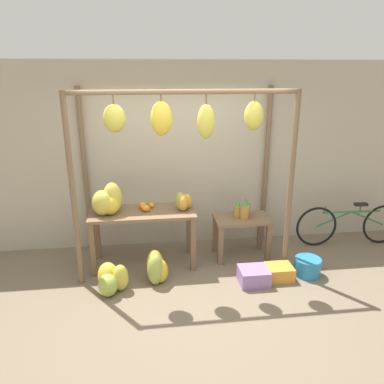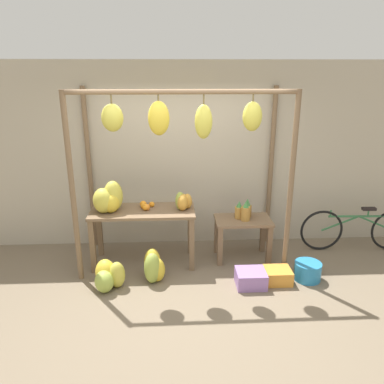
{
  "view_description": "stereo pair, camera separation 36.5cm",
  "coord_description": "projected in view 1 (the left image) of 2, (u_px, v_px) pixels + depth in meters",
  "views": [
    {
      "loc": [
        -0.47,
        -3.92,
        2.67
      ],
      "look_at": [
        0.13,
        0.93,
        1.06
      ],
      "focal_mm": 35.0,
      "sensor_mm": 36.0,
      "label": 1
    },
    {
      "loc": [
        -0.11,
        -3.95,
        2.67
      ],
      "look_at": [
        0.13,
        0.93,
        1.06
      ],
      "focal_mm": 35.0,
      "sensor_mm": 36.0,
      "label": 2
    }
  ],
  "objects": [
    {
      "name": "fruit_crate_purple",
      "position": [
        279.0,
        272.0,
        4.99
      ],
      "size": [
        0.34,
        0.3,
        0.19
      ],
      "color": "orange",
      "rests_on": "ground_plane"
    },
    {
      "name": "blue_bucket",
      "position": [
        308.0,
        267.0,
        5.07
      ],
      "size": [
        0.35,
        0.35,
        0.24
      ],
      "color": "teal",
      "rests_on": "ground_plane"
    },
    {
      "name": "banana_pile_ground_right",
      "position": [
        156.0,
        269.0,
        4.87
      ],
      "size": [
        0.34,
        0.39,
        0.44
      ],
      "color": "gold",
      "rests_on": "ground_plane"
    },
    {
      "name": "display_table_side",
      "position": [
        242.0,
        227.0,
        5.47
      ],
      "size": [
        0.8,
        0.5,
        0.62
      ],
      "color": "brown",
      "rests_on": "ground_plane"
    },
    {
      "name": "orange_pile",
      "position": [
        146.0,
        207.0,
        5.17
      ],
      "size": [
        0.21,
        0.22,
        0.09
      ],
      "color": "orange",
      "rests_on": "display_table_main"
    },
    {
      "name": "fruit_crate_white",
      "position": [
        254.0,
        276.0,
        4.88
      ],
      "size": [
        0.38,
        0.33,
        0.21
      ],
      "color": "#9970B7",
      "rests_on": "ground_plane"
    },
    {
      "name": "banana_pile_on_table",
      "position": [
        108.0,
        200.0,
        5.02
      ],
      "size": [
        0.51,
        0.49,
        0.43
      ],
      "color": "gold",
      "rests_on": "display_table_main"
    },
    {
      "name": "pineapple_cluster",
      "position": [
        243.0,
        209.0,
        5.41
      ],
      "size": [
        0.25,
        0.26,
        0.28
      ],
      "color": "#B27F38",
      "rests_on": "display_table_side"
    },
    {
      "name": "display_table_main",
      "position": [
        143.0,
        221.0,
        5.19
      ],
      "size": [
        1.44,
        0.61,
        0.81
      ],
      "color": "brown",
      "rests_on": "ground_plane"
    },
    {
      "name": "shop_wall_back",
      "position": [
        178.0,
        157.0,
        5.68
      ],
      "size": [
        8.0,
        0.08,
        2.8
      ],
      "color": "#B2A893",
      "rests_on": "ground_plane"
    },
    {
      "name": "parked_bicycle",
      "position": [
        350.0,
        224.0,
        5.89
      ],
      "size": [
        1.73,
        0.1,
        0.69
      ],
      "color": "black",
      "rests_on": "ground_plane"
    },
    {
      "name": "banana_pile_ground_left",
      "position": [
        111.0,
        279.0,
        4.68
      ],
      "size": [
        0.48,
        0.51,
        0.36
      ],
      "color": "gold",
      "rests_on": "ground_plane"
    },
    {
      "name": "stall_awning",
      "position": [
        181.0,
        140.0,
        4.68
      ],
      "size": [
        2.82,
        1.16,
        2.45
      ],
      "color": "brown",
      "rests_on": "ground_plane"
    },
    {
      "name": "ground_plane",
      "position": [
        191.0,
        298.0,
        4.58
      ],
      "size": [
        20.0,
        20.0,
        0.0
      ],
      "primitive_type": "plane",
      "color": "#756651"
    },
    {
      "name": "papaya_pile",
      "position": [
        183.0,
        202.0,
        5.17
      ],
      "size": [
        0.28,
        0.25,
        0.26
      ],
      "color": "#93A33D",
      "rests_on": "display_table_main"
    }
  ]
}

